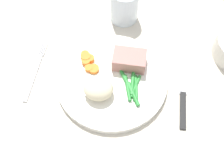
{
  "coord_description": "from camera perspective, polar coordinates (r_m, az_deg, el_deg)",
  "views": [
    {
      "loc": [
        6.16,
        -31.3,
        56.14
      ],
      "look_at": [
        1.6,
        0.33,
        4.6
      ],
      "focal_mm": 42.55,
      "sensor_mm": 36.0,
      "label": 1
    }
  ],
  "objects": [
    {
      "name": "green_beans",
      "position": [
        0.6,
        4.21,
        -2.39
      ],
      "size": [
        5.97,
        10.2,
        0.86
      ],
      "color": "#2D8C38",
      "rests_on": "dinner_plate"
    },
    {
      "name": "dinner_plate",
      "position": [
        0.62,
        0.0,
        -0.87
      ],
      "size": [
        25.82,
        25.82,
        1.6
      ],
      "primitive_type": "cylinder",
      "color": "white",
      "rests_on": "dining_table"
    },
    {
      "name": "fork",
      "position": [
        0.67,
        -16.16,
        0.67
      ],
      "size": [
        1.44,
        16.6,
        0.4
      ],
      "rotation": [
        0.0,
        0.0,
        0.02
      ],
      "color": "silver",
      "rests_on": "dining_table"
    },
    {
      "name": "mashed_potatoes",
      "position": [
        0.58,
        -2.95,
        -3.06
      ],
      "size": [
        6.55,
        5.74,
        4.08
      ],
      "primitive_type": "ellipsoid",
      "color": "beige",
      "rests_on": "dinner_plate"
    },
    {
      "name": "dining_table",
      "position": [
        0.64,
        -1.47,
        -1.78
      ],
      "size": [
        120.0,
        90.0,
        2.0
      ],
      "color": "beige",
      "rests_on": "ground"
    },
    {
      "name": "water_glass",
      "position": [
        0.72,
        2.65,
        14.29
      ],
      "size": [
        7.45,
        7.45,
        9.15
      ],
      "color": "silver",
      "rests_on": "dining_table"
    },
    {
      "name": "carrot_slices",
      "position": [
        0.64,
        -5.16,
        2.9
      ],
      "size": [
        4.99,
        5.86,
        1.26
      ],
      "color": "orange",
      "rests_on": "dinner_plate"
    },
    {
      "name": "meat_portion",
      "position": [
        0.62,
        3.73,
        3.15
      ],
      "size": [
        7.69,
        5.18,
        3.54
      ],
      "primitive_type": "cube",
      "rotation": [
        0.0,
        0.0,
        -0.01
      ],
      "color": "#B2756B",
      "rests_on": "dinner_plate"
    },
    {
      "name": "knife",
      "position": [
        0.64,
        14.99,
        -3.17
      ],
      "size": [
        1.7,
        20.5,
        0.64
      ],
      "rotation": [
        0.0,
        0.0,
        -0.0
      ],
      "color": "black",
      "rests_on": "dining_table"
    }
  ]
}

